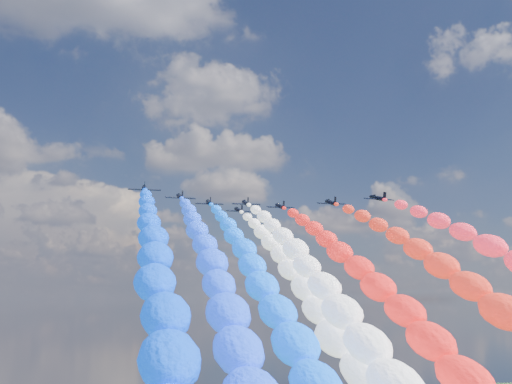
{
  "coord_description": "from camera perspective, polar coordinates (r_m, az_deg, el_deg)",
  "views": [
    {
      "loc": [
        -34.5,
        -152.47,
        81.31
      ],
      "look_at": [
        0.0,
        4.0,
        109.87
      ],
      "focal_mm": 42.35,
      "sensor_mm": 36.0,
      "label": 1
    }
  ],
  "objects": [
    {
      "name": "jet_4",
      "position": [
        182.3,
        -1.64,
        -1.72
      ],
      "size": [
        8.55,
        11.26,
        4.92
      ],
      "primitive_type": null,
      "rotation": [
        0.26,
        0.0,
        0.07
      ],
      "color": "black"
    },
    {
      "name": "jet_0",
      "position": [
        149.11,
        -10.5,
        0.33
      ],
      "size": [
        8.08,
        10.92,
        4.92
      ],
      "primitive_type": null,
      "rotation": [
        0.26,
        0.0,
        -0.02
      ],
      "color": "black"
    },
    {
      "name": "trail_2",
      "position": [
        104.95,
        0.19,
        -9.55
      ],
      "size": [
        7.06,
        123.59,
        55.87
      ],
      "primitive_type": null,
      "color": "#0656FE"
    },
    {
      "name": "jet_3",
      "position": [
        168.77,
        -0.97,
        -1.05
      ],
      "size": [
        8.23,
        11.03,
        4.92
      ],
      "primitive_type": null,
      "rotation": [
        0.26,
        0.0,
        -0.04
      ],
      "color": "black"
    },
    {
      "name": "trail_6",
      "position": [
        110.05,
        18.42,
        -9.07
      ],
      "size": [
        7.06,
        123.59,
        55.87
      ],
      "primitive_type": null,
      "color": "red"
    },
    {
      "name": "trail_3",
      "position": [
        106.08,
        5.82,
        -9.5
      ],
      "size": [
        7.06,
        123.59,
        55.87
      ],
      "primitive_type": null,
      "color": "white"
    },
    {
      "name": "jet_5",
      "position": [
        174.79,
        2.3,
        -1.36
      ],
      "size": [
        8.03,
        10.89,
        4.92
      ],
      "primitive_type": null,
      "rotation": [
        0.26,
        0.0,
        0.02
      ],
      "color": "black"
    },
    {
      "name": "jet_2",
      "position": [
        168.67,
        -4.47,
        -1.02
      ],
      "size": [
        8.19,
        11.0,
        4.92
      ],
      "primitive_type": null,
      "rotation": [
        0.26,
        0.0,
        -0.03
      ],
      "color": "black"
    },
    {
      "name": "jet_1",
      "position": [
        159.65,
        -7.17,
        -0.45
      ],
      "size": [
        8.43,
        11.17,
        4.92
      ],
      "primitive_type": null,
      "rotation": [
        0.26,
        0.0,
        0.06
      ],
      "color": "black"
    },
    {
      "name": "trail_5",
      "position": [
        113.39,
        10.54,
        -9.42
      ],
      "size": [
        7.06,
        123.59,
        55.87
      ],
      "primitive_type": null,
      "color": "red"
    },
    {
      "name": "trail_0",
      "position": [
        84.22,
        -9.5,
        -9.28
      ],
      "size": [
        7.06,
        123.59,
        55.87
      ],
      "primitive_type": null,
      "color": "#043ADF"
    },
    {
      "name": "jet_6",
      "position": [
        169.06,
        7.09,
        -0.99
      ],
      "size": [
        8.03,
        10.89,
        4.92
      ],
      "primitive_type": null,
      "rotation": [
        0.26,
        0.0,
        -0.02
      ],
      "color": "black"
    },
    {
      "name": "jet_7",
      "position": [
        163.76,
        11.45,
        -0.57
      ],
      "size": [
        8.53,
        11.24,
        4.92
      ],
      "primitive_type": null,
      "rotation": [
        0.26,
        0.0,
        0.07
      ],
      "color": "black"
    },
    {
      "name": "trail_4",
      "position": [
        119.47,
        4.01,
        -9.59
      ],
      "size": [
        7.06,
        123.59,
        55.87
      ],
      "primitive_type": null,
      "color": "white"
    },
    {
      "name": "trail_1",
      "position": [
        95.28,
        -3.94,
        -9.47
      ],
      "size": [
        7.06,
        123.59,
        55.87
      ],
      "primitive_type": null,
      "color": "#1540F2"
    }
  ]
}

